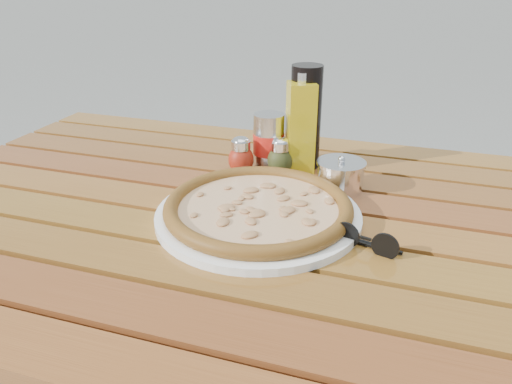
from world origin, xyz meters
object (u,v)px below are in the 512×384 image
(olive_oil_cruet, at_px, (301,127))
(sunglasses, at_px, (366,241))
(pizza, at_px, (258,207))
(oregano_shaker, at_px, (280,157))
(soda_can, at_px, (269,142))
(table, at_px, (253,247))
(pepper_shaker, at_px, (241,156))
(dark_bottle, at_px, (305,118))
(plate, at_px, (258,215))
(parmesan_tin, at_px, (341,175))

(olive_oil_cruet, relative_size, sunglasses, 1.89)
(pizza, relative_size, oregano_shaker, 5.07)
(oregano_shaker, relative_size, soda_can, 0.68)
(pizza, bearing_deg, table, 128.23)
(pepper_shaker, bearing_deg, table, -63.86)
(pizza, distance_m, olive_oil_cruet, 0.25)
(oregano_shaker, bearing_deg, table, -89.92)
(table, bearing_deg, pizza, -51.77)
(dark_bottle, distance_m, sunglasses, 0.37)
(pepper_shaker, relative_size, dark_bottle, 0.37)
(table, relative_size, soda_can, 11.67)
(plate, xyz_separation_m, soda_can, (-0.05, 0.24, 0.05))
(pepper_shaker, height_order, parmesan_tin, pepper_shaker)
(table, xyz_separation_m, sunglasses, (0.21, -0.07, 0.09))
(oregano_shaker, xyz_separation_m, soda_can, (-0.03, 0.03, 0.02))
(oregano_shaker, height_order, parmesan_tin, oregano_shaker)
(pizza, distance_m, oregano_shaker, 0.21)
(oregano_shaker, distance_m, sunglasses, 0.33)
(olive_oil_cruet, distance_m, sunglasses, 0.35)
(oregano_shaker, relative_size, olive_oil_cruet, 0.39)
(olive_oil_cruet, bearing_deg, pizza, -93.66)
(table, height_order, dark_bottle, dark_bottle)
(dark_bottle, height_order, olive_oil_cruet, dark_bottle)
(soda_can, distance_m, sunglasses, 0.38)
(dark_bottle, distance_m, olive_oil_cruet, 0.03)
(plate, distance_m, parmesan_tin, 0.20)
(oregano_shaker, bearing_deg, olive_oil_cruet, 43.99)
(oregano_shaker, bearing_deg, parmesan_tin, -16.57)
(pizza, bearing_deg, soda_can, 102.57)
(pizza, height_order, sunglasses, sunglasses)
(dark_bottle, xyz_separation_m, olive_oil_cruet, (-0.00, -0.03, -0.01))
(plate, height_order, pepper_shaker, pepper_shaker)
(pizza, relative_size, sunglasses, 3.74)
(parmesan_tin, bearing_deg, plate, -124.65)
(soda_can, bearing_deg, sunglasses, -49.09)
(pizza, bearing_deg, plate, 0.00)
(plate, bearing_deg, oregano_shaker, 95.07)
(pizza, xyz_separation_m, sunglasses, (0.19, -0.05, -0.01))
(table, bearing_deg, olive_oil_cruet, 81.22)
(plate, distance_m, sunglasses, 0.20)
(oregano_shaker, xyz_separation_m, dark_bottle, (0.04, 0.06, 0.07))
(pizza, xyz_separation_m, oregano_shaker, (-0.02, 0.21, 0.02))
(sunglasses, bearing_deg, dark_bottle, 133.70)
(pizza, bearing_deg, sunglasses, -13.53)
(table, xyz_separation_m, olive_oil_cruet, (0.03, 0.22, 0.17))
(pepper_shaker, bearing_deg, parmesan_tin, -5.03)
(plate, bearing_deg, pepper_shaker, 117.81)
(pizza, height_order, oregano_shaker, oregano_shaker)
(table, distance_m, soda_can, 0.25)
(soda_can, height_order, sunglasses, soda_can)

